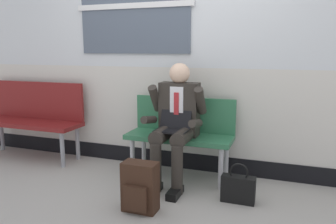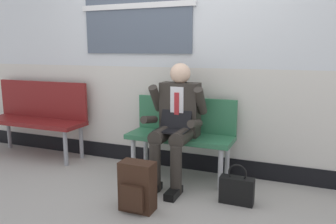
{
  "view_description": "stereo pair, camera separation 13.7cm",
  "coord_description": "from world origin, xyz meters",
  "px_view_note": "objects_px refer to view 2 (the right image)",
  "views": [
    {
      "loc": [
        1.15,
        -2.99,
        1.36
      ],
      "look_at": [
        0.05,
        0.05,
        0.75
      ],
      "focal_mm": 35.7,
      "sensor_mm": 36.0,
      "label": 1
    },
    {
      "loc": [
        1.28,
        -2.94,
        1.36
      ],
      "look_at": [
        0.05,
        0.05,
        0.75
      ],
      "focal_mm": 35.7,
      "sensor_mm": 36.0,
      "label": 2
    }
  ],
  "objects_px": {
    "person_seated": "(176,121)",
    "handbag": "(237,190)",
    "backpack": "(137,187)",
    "bench_empty": "(38,113)",
    "bench_with_person": "(182,131)"
  },
  "relations": [
    {
      "from": "bench_empty",
      "to": "person_seated",
      "type": "height_order",
      "value": "person_seated"
    },
    {
      "from": "bench_with_person",
      "to": "handbag",
      "type": "bearing_deg",
      "value": -33.0
    },
    {
      "from": "bench_with_person",
      "to": "person_seated",
      "type": "relative_size",
      "value": 0.91
    },
    {
      "from": "person_seated",
      "to": "bench_empty",
      "type": "bearing_deg",
      "value": 174.13
    },
    {
      "from": "person_seated",
      "to": "handbag",
      "type": "bearing_deg",
      "value": -20.12
    },
    {
      "from": "bench_empty",
      "to": "handbag",
      "type": "bearing_deg",
      "value": -9.65
    },
    {
      "from": "handbag",
      "to": "bench_with_person",
      "type": "bearing_deg",
      "value": 147.0
    },
    {
      "from": "bench_empty",
      "to": "backpack",
      "type": "height_order",
      "value": "bench_empty"
    },
    {
      "from": "person_seated",
      "to": "handbag",
      "type": "distance_m",
      "value": 0.89
    },
    {
      "from": "handbag",
      "to": "person_seated",
      "type": "bearing_deg",
      "value": 159.88
    },
    {
      "from": "bench_with_person",
      "to": "backpack",
      "type": "distance_m",
      "value": 0.95
    },
    {
      "from": "bench_empty",
      "to": "bench_with_person",
      "type": "bearing_deg",
      "value": -0.34
    },
    {
      "from": "backpack",
      "to": "handbag",
      "type": "xyz_separation_m",
      "value": [
        0.76,
        0.45,
        -0.08
      ]
    },
    {
      "from": "bench_with_person",
      "to": "bench_empty",
      "type": "distance_m",
      "value": 1.99
    },
    {
      "from": "person_seated",
      "to": "handbag",
      "type": "xyz_separation_m",
      "value": [
        0.68,
        -0.25,
        -0.52
      ]
    }
  ]
}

